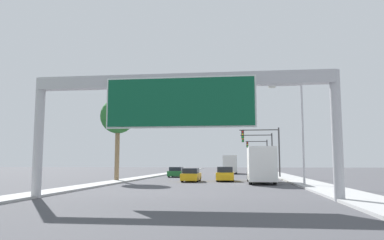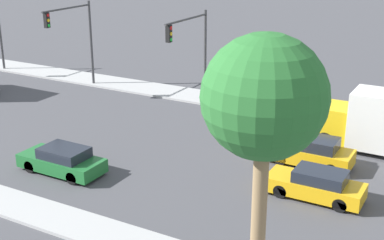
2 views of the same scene
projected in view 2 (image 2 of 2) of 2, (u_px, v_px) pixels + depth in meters
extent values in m
cube|color=#A9A9A9|center=(82.00, 78.00, 44.24)|extent=(3.00, 120.00, 0.15)
cube|color=gold|center=(310.00, 155.00, 27.68)|extent=(1.80, 4.28, 0.77)
cube|color=#1E232D|center=(315.00, 143.00, 27.36)|extent=(1.59, 2.22, 0.58)
cylinder|color=black|center=(281.00, 159.00, 27.71)|extent=(0.22, 0.64, 0.64)
cylinder|color=black|center=(291.00, 149.00, 29.02)|extent=(0.22, 0.64, 0.64)
cylinder|color=black|center=(331.00, 170.00, 26.49)|extent=(0.22, 0.64, 0.64)
cylinder|color=black|center=(339.00, 159.00, 27.80)|extent=(0.22, 0.64, 0.64)
cube|color=gold|center=(315.00, 187.00, 24.21)|extent=(1.71, 4.37, 0.68)
cube|color=#1E232D|center=(320.00, 176.00, 23.91)|extent=(1.51, 2.27, 0.53)
cylinder|color=black|center=(280.00, 191.00, 24.29)|extent=(0.22, 0.64, 0.64)
cylinder|color=black|center=(291.00, 179.00, 25.51)|extent=(0.22, 0.64, 0.64)
cylinder|color=black|center=(340.00, 205.00, 23.04)|extent=(0.22, 0.64, 0.64)
cylinder|color=black|center=(348.00, 191.00, 24.27)|extent=(0.22, 0.64, 0.64)
cube|color=#1E662D|center=(62.00, 163.00, 26.81)|extent=(1.83, 4.44, 0.67)
cube|color=#1E232D|center=(64.00, 153.00, 26.52)|extent=(1.61, 2.31, 0.52)
cylinder|color=black|center=(30.00, 167.00, 26.85)|extent=(0.22, 0.64, 0.64)
cylinder|color=black|center=(53.00, 156.00, 28.18)|extent=(0.22, 0.64, 0.64)
cylinder|color=black|center=(72.00, 178.00, 25.58)|extent=(0.22, 0.64, 0.64)
cylinder|color=black|center=(94.00, 166.00, 26.91)|extent=(0.22, 0.64, 0.64)
cube|color=yellow|center=(329.00, 121.00, 30.35)|extent=(2.23, 2.48, 2.00)
cylinder|color=black|center=(325.00, 141.00, 29.68)|extent=(0.28, 1.00, 1.00)
cylinder|color=black|center=(335.00, 129.00, 31.44)|extent=(0.28, 1.00, 1.00)
cylinder|color=#3D3D3F|center=(205.00, 58.00, 36.83)|extent=(0.20, 0.20, 6.57)
cylinder|color=#3D3D3F|center=(187.00, 19.00, 33.73)|extent=(5.13, 0.14, 0.14)
cube|color=black|center=(169.00, 34.00, 32.15)|extent=(0.35, 0.28, 1.05)
cylinder|color=red|center=(171.00, 28.00, 31.96)|extent=(0.22, 0.04, 0.22)
cylinder|color=yellow|center=(171.00, 34.00, 32.08)|extent=(0.22, 0.04, 0.22)
cylinder|color=green|center=(171.00, 40.00, 32.19)|extent=(0.22, 0.04, 0.22)
cylinder|color=#3D3D3F|center=(91.00, 44.00, 41.43)|extent=(0.20, 0.20, 6.60)
cylinder|color=#3D3D3F|center=(67.00, 8.00, 38.40)|extent=(4.94, 0.14, 0.14)
cube|color=black|center=(47.00, 20.00, 36.88)|extent=(0.35, 0.28, 1.05)
cylinder|color=red|center=(48.00, 15.00, 36.69)|extent=(0.22, 0.04, 0.22)
cylinder|color=yellow|center=(48.00, 20.00, 36.80)|extent=(0.22, 0.04, 0.22)
cylinder|color=green|center=(49.00, 26.00, 36.92)|extent=(0.22, 0.04, 0.22)
cylinder|color=#3D3D3F|center=(0.00, 35.00, 46.10)|extent=(0.20, 0.20, 6.15)
cylinder|color=#8C704C|center=(259.00, 204.00, 16.53)|extent=(0.48, 0.48, 6.95)
sphere|color=#286B2D|center=(264.00, 97.00, 15.39)|extent=(3.76, 3.76, 3.76)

